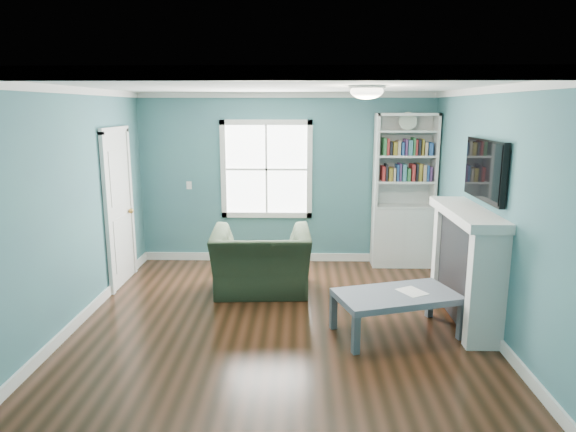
{
  "coord_description": "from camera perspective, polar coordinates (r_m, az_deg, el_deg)",
  "views": [
    {
      "loc": [
        0.23,
        -5.32,
        2.38
      ],
      "look_at": [
        0.08,
        0.4,
        1.17
      ],
      "focal_mm": 32.0,
      "sensor_mm": 36.0,
      "label": 1
    }
  ],
  "objects": [
    {
      "name": "floor",
      "position": [
        5.83,
        -0.94,
        -12.1
      ],
      "size": [
        5.0,
        5.0,
        0.0
      ],
      "primitive_type": "plane",
      "color": "black",
      "rests_on": "ground"
    },
    {
      "name": "door",
      "position": [
        7.27,
        -18.27,
        1.02
      ],
      "size": [
        0.12,
        0.98,
        2.17
      ],
      "color": "silver",
      "rests_on": "ground"
    },
    {
      "name": "ceiling_fixture",
      "position": [
        5.47,
        8.75,
        13.62
      ],
      "size": [
        0.38,
        0.38,
        0.15
      ],
      "color": "white",
      "rests_on": "room_walls"
    },
    {
      "name": "recliner",
      "position": [
        6.7,
        -3.01,
        -3.87
      ],
      "size": [
        1.3,
        0.89,
        1.1
      ],
      "primitive_type": "imported",
      "rotation": [
        0.0,
        0.0,
        -3.09
      ],
      "color": "#212D1C",
      "rests_on": "ground"
    },
    {
      "name": "bookshelf",
      "position": [
        7.91,
        12.66,
        1.08
      ],
      "size": [
        0.9,
        0.35,
        2.31
      ],
      "color": "silver",
      "rests_on": "ground"
    },
    {
      "name": "room_walls",
      "position": [
        5.39,
        -1.0,
        3.45
      ],
      "size": [
        5.0,
        5.0,
        5.0
      ],
      "color": "#416C7A",
      "rests_on": "ground"
    },
    {
      "name": "window",
      "position": [
        7.88,
        -2.41,
        5.2
      ],
      "size": [
        1.4,
        0.06,
        1.5
      ],
      "color": "white",
      "rests_on": "room_walls"
    },
    {
      "name": "fireplace",
      "position": [
        6.08,
        19.19,
        -5.38
      ],
      "size": [
        0.44,
        1.58,
        1.3
      ],
      "color": "black",
      "rests_on": "ground"
    },
    {
      "name": "trim",
      "position": [
        5.45,
        -0.99,
        -0.14
      ],
      "size": [
        4.5,
        5.0,
        2.6
      ],
      "color": "white",
      "rests_on": "ground"
    },
    {
      "name": "coffee_table",
      "position": [
        5.62,
        11.97,
        -8.95
      ],
      "size": [
        1.4,
        1.03,
        0.46
      ],
      "rotation": [
        0.0,
        0.0,
        0.3
      ],
      "color": "#485057",
      "rests_on": "ground"
    },
    {
      "name": "tv",
      "position": [
        5.9,
        21.04,
        4.81
      ],
      "size": [
        0.06,
        1.1,
        0.65
      ],
      "primitive_type": "cube",
      "color": "black",
      "rests_on": "fireplace"
    },
    {
      "name": "light_switch",
      "position": [
        8.08,
        -10.93,
        3.37
      ],
      "size": [
        0.08,
        0.01,
        0.12
      ],
      "primitive_type": "cube",
      "color": "white",
      "rests_on": "room_walls"
    },
    {
      "name": "paper_sheet",
      "position": [
        5.67,
        13.61,
        -8.17
      ],
      "size": [
        0.34,
        0.37,
        0.0
      ],
      "primitive_type": "cube",
      "rotation": [
        0.0,
        0.0,
        0.51
      ],
      "color": "white",
      "rests_on": "coffee_table"
    }
  ]
}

